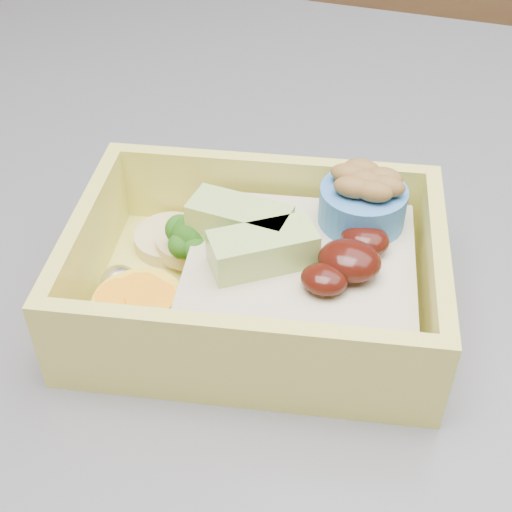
% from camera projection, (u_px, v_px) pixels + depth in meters
% --- Properties ---
extents(bento_box, '(0.23, 0.18, 0.07)m').
position_uv_depth(bento_box, '(268.00, 272.00, 0.40)').
color(bento_box, '#DBD55A').
rests_on(bento_box, island).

